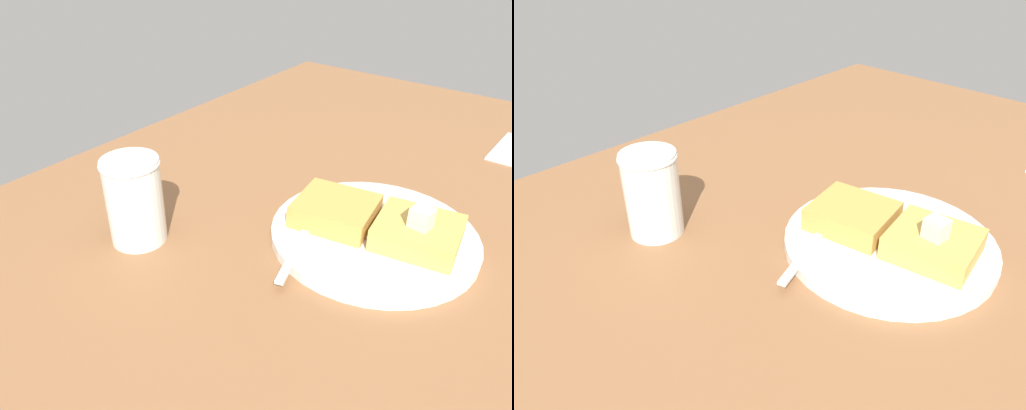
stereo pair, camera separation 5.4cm
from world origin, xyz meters
TOP-DOWN VIEW (x-y plane):
  - table_surface at (0.00, 0.00)cm, footprint 107.02×107.02cm
  - plate at (8.16, 4.32)cm, footprint 22.94×22.94cm
  - toast_slice_left at (3.57, 3.61)cm, footprint 9.73×9.20cm
  - toast_slice_middle at (12.75, 5.02)cm, footprint 9.73×9.20cm
  - butter_pat_primary at (3.28, 4.34)cm, footprint 2.33×2.14cm
  - fork at (13.93, 9.58)cm, footprint 5.94×15.74cm
  - syrup_jar at (29.30, 20.01)cm, footprint 6.43×6.43cm

SIDE VIEW (x-z plane):
  - table_surface at x=0.00cm, z-range 0.00..2.57cm
  - plate at x=8.16cm, z-range 2.65..3.83cm
  - fork at x=13.93cm, z-range 3.75..4.11cm
  - toast_slice_left at x=3.57cm, z-range 3.75..6.37cm
  - toast_slice_middle at x=12.75cm, z-range 3.75..6.37cm
  - syrup_jar at x=29.30cm, z-range 2.08..11.97cm
  - butter_pat_primary at x=3.28cm, z-range 6.37..8.53cm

